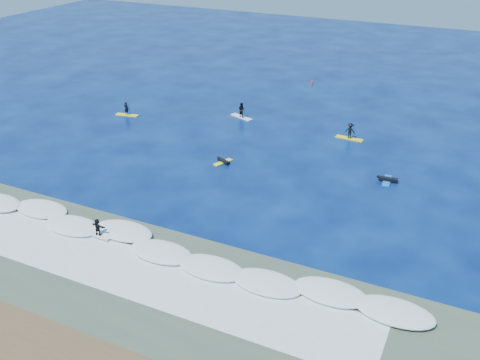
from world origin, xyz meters
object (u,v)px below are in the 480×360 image
at_px(prone_paddler_near, 223,161).
at_px(wave_surfer, 98,228).
at_px(sup_paddler_left, 127,111).
at_px(marker_buoy, 312,83).
at_px(sup_paddler_right, 350,132).
at_px(sup_paddler_center, 242,111).
at_px(prone_paddler_far, 387,180).

xyz_separation_m(prone_paddler_near, wave_surfer, (-2.38, -15.42, 0.67)).
xyz_separation_m(sup_paddler_left, marker_buoy, (15.59, 20.90, -0.31)).
bearing_deg(sup_paddler_left, prone_paddler_near, -33.06).
xyz_separation_m(sup_paddler_right, marker_buoy, (-9.75, 16.68, -0.52)).
xyz_separation_m(sup_paddler_center, sup_paddler_right, (12.95, -0.91, 0.02)).
relative_size(sup_paddler_left, prone_paddler_far, 1.16).
distance_m(sup_paddler_left, sup_paddler_right, 25.69).
bearing_deg(prone_paddler_far, sup_paddler_left, 78.33).
relative_size(prone_paddler_near, marker_buoy, 3.33).
xyz_separation_m(sup_paddler_left, sup_paddler_right, (25.34, 4.22, 0.21)).
xyz_separation_m(sup_paddler_center, marker_buoy, (3.20, 15.77, -0.50)).
bearing_deg(prone_paddler_far, prone_paddler_near, 96.22).
distance_m(sup_paddler_left, prone_paddler_near, 17.39).
bearing_deg(marker_buoy, sup_paddler_center, -101.48).
bearing_deg(marker_buoy, sup_paddler_right, -59.70).
relative_size(sup_paddler_left, sup_paddler_center, 0.91).
height_order(prone_paddler_far, marker_buoy, marker_buoy).
xyz_separation_m(sup_paddler_right, prone_paddler_near, (-9.30, -10.92, -0.65)).
bearing_deg(marker_buoy, sup_paddler_left, -126.73).
bearing_deg(prone_paddler_far, sup_paddler_right, 30.21).
distance_m(sup_paddler_center, marker_buoy, 16.10).
height_order(prone_paddler_near, wave_surfer, wave_surfer).
bearing_deg(sup_paddler_center, prone_paddler_near, -52.06).
xyz_separation_m(prone_paddler_far, wave_surfer, (-17.29, -18.26, 0.64)).
distance_m(sup_paddler_center, prone_paddler_far, 20.63).
bearing_deg(prone_paddler_near, sup_paddler_right, -18.73).
distance_m(sup_paddler_right, prone_paddler_far, 9.86).
bearing_deg(wave_surfer, sup_paddler_right, 68.50).
bearing_deg(prone_paddler_near, wave_surfer, -167.09).
bearing_deg(sup_paddler_right, marker_buoy, 124.04).
bearing_deg(sup_paddler_right, wave_surfer, -110.17).
height_order(sup_paddler_left, sup_paddler_right, sup_paddler_right).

